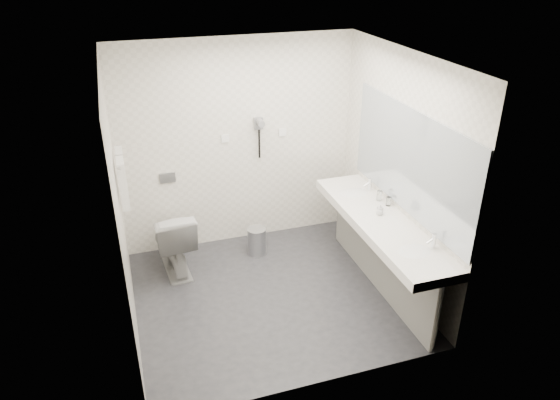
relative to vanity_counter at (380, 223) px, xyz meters
name	(u,v)px	position (x,y,z in m)	size (l,w,h in m)	color
floor	(271,295)	(-1.12, 0.20, -0.80)	(2.80, 2.80, 0.00)	#2D2D32
ceiling	(269,59)	(-1.12, 0.20, 1.70)	(2.80, 2.80, 0.00)	white
wall_back	(238,145)	(-1.12, 1.50, 0.45)	(2.80, 2.80, 0.00)	white
wall_front	(320,261)	(-1.12, -1.10, 0.45)	(2.80, 2.80, 0.00)	white
wall_left	(120,211)	(-2.52, 0.20, 0.45)	(2.60, 2.60, 0.00)	white
wall_right	(399,172)	(0.27, 0.20, 0.45)	(2.60, 2.60, 0.00)	white
vanity_counter	(380,223)	(0.00, 0.00, 0.00)	(0.55, 2.20, 0.10)	white
vanity_panel	(379,257)	(0.02, 0.00, -0.42)	(0.03, 2.15, 0.75)	gray
vanity_post_near	(436,317)	(0.05, -1.04, -0.42)	(0.06, 0.06, 0.75)	silver
vanity_post_far	(342,213)	(0.05, 1.04, -0.42)	(0.06, 0.06, 0.75)	silver
mirror	(410,162)	(0.26, 0.00, 0.65)	(0.02, 2.20, 1.05)	#B2BCC6
basin_near	(414,253)	(0.00, -0.65, 0.04)	(0.40, 0.31, 0.05)	white
basin_far	(354,194)	(0.00, 0.65, 0.04)	(0.40, 0.31, 0.05)	white
faucet_near	(434,241)	(0.19, -0.65, 0.12)	(0.04, 0.04, 0.15)	silver
faucet_far	(370,184)	(0.19, 0.65, 0.12)	(0.04, 0.04, 0.15)	silver
soap_bottle_a	(380,209)	(0.04, 0.10, 0.11)	(0.05, 0.05, 0.11)	beige
soap_bottle_b	(380,211)	(0.02, 0.08, 0.09)	(0.07, 0.07, 0.08)	beige
glass_left	(389,201)	(0.22, 0.25, 0.10)	(0.06, 0.06, 0.10)	silver
glass_right	(379,196)	(0.18, 0.39, 0.11)	(0.06, 0.06, 0.11)	silver
toilet	(173,240)	(-2.02, 1.01, -0.41)	(0.44, 0.77, 0.79)	white
flush_plate	(168,178)	(-1.98, 1.49, 0.15)	(0.18, 0.02, 0.12)	#B2B5BA
pedal_bin	(257,241)	(-1.04, 1.07, -0.64)	(0.23, 0.23, 0.32)	#B2B5BA
bin_lid	(257,229)	(-1.04, 1.07, -0.47)	(0.23, 0.23, 0.01)	#B2B5BA
towel_rail	(118,157)	(-2.47, 0.75, 0.75)	(0.02, 0.02, 0.62)	silver
towel_near	(123,184)	(-2.46, 0.61, 0.53)	(0.07, 0.24, 0.48)	white
towel_far	(122,173)	(-2.46, 0.89, 0.53)	(0.07, 0.24, 0.48)	white
dryer_cradle	(259,123)	(-0.88, 1.47, 0.70)	(0.10, 0.04, 0.14)	gray
dryer_barrel	(260,123)	(-0.88, 1.40, 0.73)	(0.08, 0.08, 0.14)	gray
dryer_cord	(259,144)	(-0.88, 1.46, 0.45)	(0.02, 0.02, 0.35)	black
switch_plate_a	(225,139)	(-1.27, 1.49, 0.55)	(0.09, 0.02, 0.09)	white
switch_plate_b	(283,132)	(-0.57, 1.49, 0.55)	(0.09, 0.02, 0.09)	white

